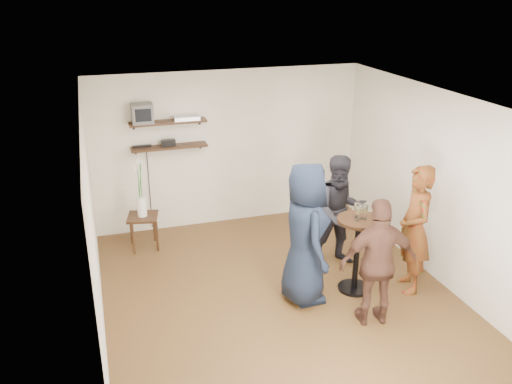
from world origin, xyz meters
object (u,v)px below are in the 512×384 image
crt_monitor (142,113)px  person_dark (340,211)px  person_navy (305,234)px  person_brown (378,263)px  side_table (143,221)px  person_plaid (415,230)px  drinks_table (357,245)px  radio (168,143)px  dvd_deck (186,118)px

crt_monitor → person_dark: size_ratio=0.19×
person_navy → person_brown: (0.63, -0.75, -0.13)m
crt_monitor → person_brown: crt_monitor is taller
side_table → person_dark: (2.67, -1.35, 0.38)m
crt_monitor → person_dark: (2.51, -1.85, -1.19)m
crt_monitor → person_plaid: 4.34m
drinks_table → person_dark: bearing=82.4°
radio → person_brown: (1.93, -3.32, -0.71)m
drinks_table → person_brown: 0.76m
crt_monitor → side_table: crt_monitor is taller
side_table → person_brown: person_brown is taller
dvd_deck → person_navy: 2.93m
dvd_deck → drinks_table: size_ratio=0.38×
dvd_deck → radio: (-0.30, 0.00, -0.38)m
person_brown → side_table: bearing=-40.3°
crt_monitor → person_dark: bearing=-36.4°
radio → drinks_table: 3.40m
dvd_deck → radio: 0.49m
side_table → drinks_table: (2.57, -2.09, 0.22)m
person_plaid → person_navy: bearing=-83.1°
crt_monitor → person_navy: crt_monitor is taller
drinks_table → person_brown: (-0.11, -0.74, 0.13)m
drinks_table → person_navy: person_navy is taller
dvd_deck → radio: size_ratio=1.82×
radio → person_plaid: person_plaid is taller
dvd_deck → person_brown: (1.62, -3.32, -1.09)m
crt_monitor → radio: size_ratio=1.45×
person_brown → dvd_deck: bearing=-55.3°
crt_monitor → person_brown: 4.22m
person_dark → person_navy: (-0.84, -0.73, 0.10)m
person_navy → person_brown: person_navy is taller
crt_monitor → drinks_table: bearing=-47.0°
dvd_deck → drinks_table: dvd_deck is taller
person_plaid → person_navy: person_navy is taller
drinks_table → dvd_deck: bearing=123.9°
person_navy → person_dark: bearing=-48.4°
crt_monitor → side_table: (-0.16, -0.50, -1.57)m
crt_monitor → person_navy: bearing=-57.1°
drinks_table → person_dark: size_ratio=0.63×
person_plaid → person_navy: size_ratio=0.94×
side_table → person_dark: size_ratio=0.33×
dvd_deck → drinks_table: (1.74, -2.59, -1.23)m
crt_monitor → person_dark: 3.34m
dvd_deck → drinks_table: 3.35m
side_table → person_plaid: size_ratio=0.31×
dvd_deck → person_brown: 3.86m
person_dark → person_navy: 1.12m
side_table → drinks_table: bearing=-39.1°
radio → side_table: 1.29m
radio → person_plaid: (2.76, -2.78, -0.64)m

